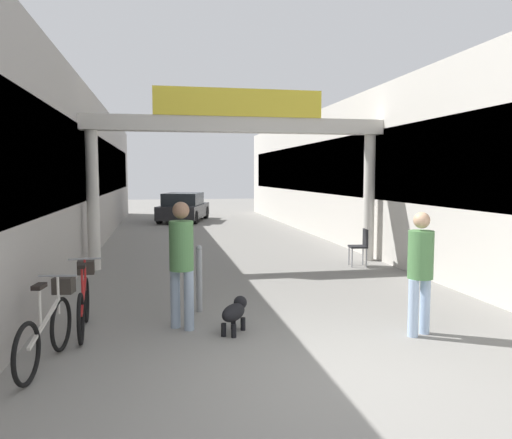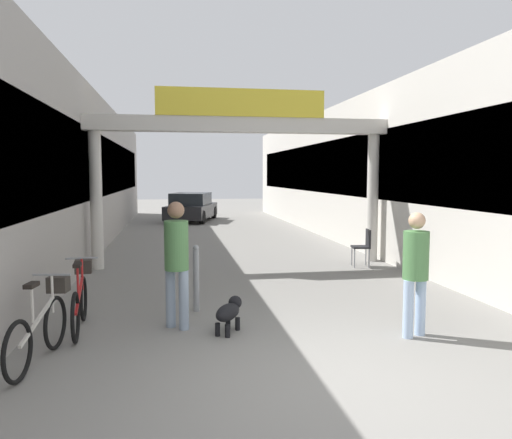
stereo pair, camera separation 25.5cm
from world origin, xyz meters
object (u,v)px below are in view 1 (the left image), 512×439
Objects in this scene: cafe_chair_black_nearer at (361,244)px; bollard_post_metal at (199,278)px; pedestrian_with_dog at (181,256)px; bicycle_silver_nearest at (49,326)px; pedestrian_companion at (420,265)px; bicycle_red_second at (84,299)px; parked_car_black at (184,207)px; dog_on_leash at (235,312)px.

bollard_post_metal is at bearing -141.65° from cafe_chair_black_nearer.
pedestrian_with_dog is 1.96m from bicycle_silver_nearest.
pedestrian_companion is at bearing 1.41° from bicycle_silver_nearest.
parked_car_black is at bearing 82.47° from bicycle_red_second.
dog_on_leash is at bearing 166.36° from pedestrian_companion.
bicycle_silver_nearest reaches higher than cafe_chair_black_nearer.
pedestrian_companion is 3.36m from bollard_post_metal.
dog_on_leash is at bearing -130.10° from cafe_chair_black_nearer.
pedestrian_companion reaches higher than bollard_post_metal.
pedestrian_companion is at bearing -13.64° from dog_on_leash.
bicycle_red_second is at bearing 79.79° from bicycle_silver_nearest.
bicycle_silver_nearest is at bearing -139.52° from cafe_chair_black_nearer.
pedestrian_companion is 1.00× the size of bicycle_red_second.
pedestrian_with_dog is at bearing -8.65° from bicycle_red_second.
pedestrian_companion is 5.16m from cafe_chair_black_nearer.
dog_on_leash is (0.71, -0.30, -0.75)m from pedestrian_with_dog.
dog_on_leash is at bearing -90.35° from parked_car_black.
bicycle_silver_nearest is at bearing -178.59° from pedestrian_companion.
bicycle_red_second is 6.95m from cafe_chair_black_nearer.
pedestrian_with_dog reaches higher than parked_car_black.
parked_car_black is at bearing 97.63° from pedestrian_companion.
bicycle_red_second is 1.90× the size of cafe_chair_black_nearer.
pedestrian_companion is 2.60m from dog_on_leash.
parked_car_black is at bearing 89.65° from dog_on_leash.
bollard_post_metal is (1.66, 0.65, 0.11)m from bicycle_red_second.
bollard_post_metal is 1.20× the size of cafe_chair_black_nearer.
bicycle_red_second is at bearing -145.97° from cafe_chair_black_nearer.
pedestrian_with_dog is at bearing -109.88° from bollard_post_metal.
parked_car_black reaches higher than bicycle_red_second.
cafe_chair_black_nearer is (4.41, 4.10, -0.50)m from pedestrian_with_dog.
bollard_post_metal reaches higher than dog_on_leash.
pedestrian_companion is 1.89× the size of cafe_chair_black_nearer.
bollard_post_metal is at bearing -91.83° from parked_car_black.
parked_car_black is at bearing 88.17° from bollard_post_metal.
pedestrian_companion reaches higher than cafe_chair_black_nearer.
pedestrian_companion is at bearing -82.37° from parked_car_black.
parked_car_black is (2.16, 16.37, 0.21)m from bicycle_red_second.
pedestrian_companion is at bearing -13.69° from bicycle_red_second.
bicycle_silver_nearest is at bearing -162.73° from dog_on_leash.
bollard_post_metal is (-2.84, 1.74, -0.42)m from pedestrian_companion.
dog_on_leash is at bearing 17.27° from bicycle_silver_nearest.
bicycle_red_second is 1.79m from bollard_post_metal.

